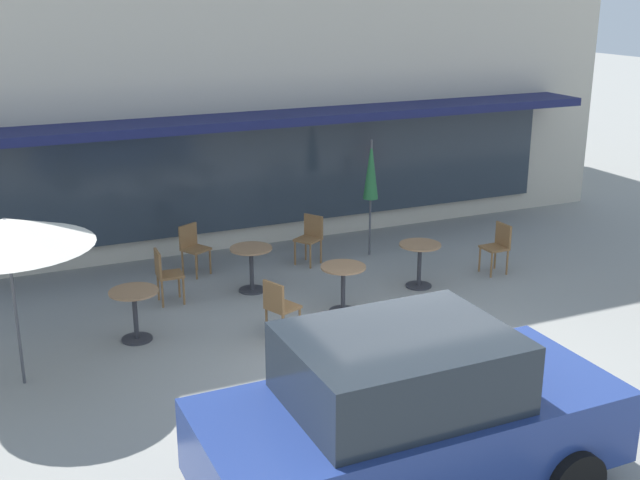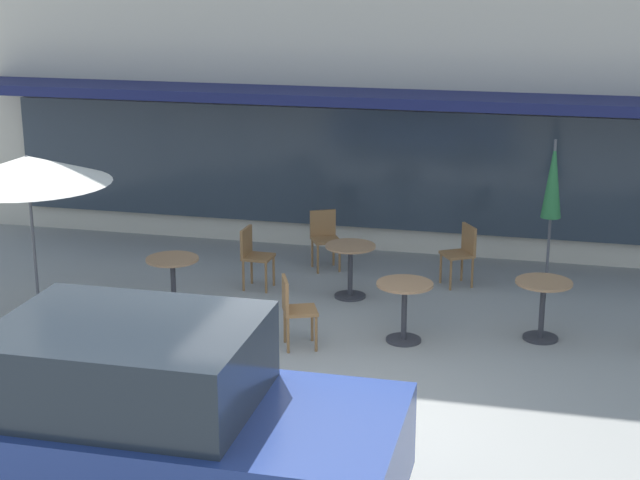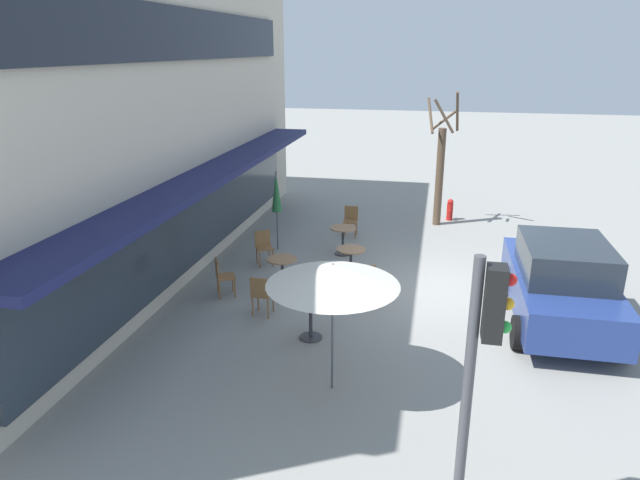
{
  "view_description": "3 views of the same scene",
  "coord_description": "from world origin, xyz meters",
  "px_view_note": "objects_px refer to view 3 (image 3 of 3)",
  "views": [
    {
      "loc": [
        -4.66,
        -8.2,
        4.87
      ],
      "look_at": [
        0.19,
        2.59,
        1.11
      ],
      "focal_mm": 45.0,
      "sensor_mm": 36.0,
      "label": 1
    },
    {
      "loc": [
        2.11,
        -9.04,
        4.6
      ],
      "look_at": [
        -0.69,
        2.4,
        1.18
      ],
      "focal_mm": 55.0,
      "sensor_mm": 36.0,
      "label": 2
    },
    {
      "loc": [
        -12.35,
        0.32,
        5.34
      ],
      "look_at": [
        0.15,
        2.93,
        1.02
      ],
      "focal_mm": 32.0,
      "sensor_mm": 36.0,
      "label": 3
    }
  ],
  "objects_px": {
    "patio_umbrella_green_folded": "(276,192)",
    "cafe_chair_0": "(351,219)",
    "cafe_table_by_tree": "(311,314)",
    "street_tree": "(440,169)",
    "cafe_chair_4": "(264,245)",
    "cafe_chair_2": "(261,293)",
    "cafe_chair_3": "(222,275)",
    "cafe_chair_1": "(365,279)",
    "parked_sedan": "(560,282)",
    "traffic_light_pole": "(481,356)",
    "patio_umbrella_cream_folded": "(333,275)",
    "fire_hydrant": "(450,209)",
    "cafe_table_near_wall": "(282,269)",
    "cafe_table_mid_patio": "(343,236)",
    "cafe_table_streetside": "(351,258)"
  },
  "relations": [
    {
      "from": "cafe_table_mid_patio",
      "to": "cafe_chair_1",
      "type": "relative_size",
      "value": 0.85
    },
    {
      "from": "cafe_chair_2",
      "to": "cafe_chair_1",
      "type": "bearing_deg",
      "value": -60.27
    },
    {
      "from": "cafe_chair_3",
      "to": "street_tree",
      "type": "distance_m",
      "value": 8.19
    },
    {
      "from": "patio_umbrella_green_folded",
      "to": "cafe_chair_0",
      "type": "relative_size",
      "value": 2.47
    },
    {
      "from": "cafe_chair_0",
      "to": "traffic_light_pole",
      "type": "height_order",
      "value": "traffic_light_pole"
    },
    {
      "from": "cafe_chair_1",
      "to": "parked_sedan",
      "type": "xyz_separation_m",
      "value": [
        -0.2,
        -3.95,
        0.35
      ]
    },
    {
      "from": "cafe_table_streetside",
      "to": "street_tree",
      "type": "bearing_deg",
      "value": -21.78
    },
    {
      "from": "patio_umbrella_green_folded",
      "to": "cafe_table_mid_patio",
      "type": "bearing_deg",
      "value": -90.69
    },
    {
      "from": "cafe_chair_1",
      "to": "traffic_light_pole",
      "type": "distance_m",
      "value": 6.58
    },
    {
      "from": "cafe_table_streetside",
      "to": "street_tree",
      "type": "xyz_separation_m",
      "value": [
        4.98,
        -1.99,
        1.28
      ]
    },
    {
      "from": "cafe_table_streetside",
      "to": "street_tree",
      "type": "height_order",
      "value": "street_tree"
    },
    {
      "from": "cafe_table_near_wall",
      "to": "cafe_chair_1",
      "type": "relative_size",
      "value": 0.85
    },
    {
      "from": "cafe_table_near_wall",
      "to": "cafe_chair_3",
      "type": "xyz_separation_m",
      "value": [
        -0.66,
        1.21,
        0.01
      ]
    },
    {
      "from": "cafe_table_near_wall",
      "to": "cafe_table_streetside",
      "type": "relative_size",
      "value": 1.0
    },
    {
      "from": "cafe_chair_4",
      "to": "fire_hydrant",
      "type": "bearing_deg",
      "value": -42.91
    },
    {
      "from": "patio_umbrella_green_folded",
      "to": "street_tree",
      "type": "height_order",
      "value": "street_tree"
    },
    {
      "from": "cafe_table_mid_patio",
      "to": "cafe_chair_3",
      "type": "xyz_separation_m",
      "value": [
        -3.3,
        2.18,
        0.01
      ]
    },
    {
      "from": "patio_umbrella_green_folded",
      "to": "cafe_chair_3",
      "type": "xyz_separation_m",
      "value": [
        -3.32,
        0.34,
        -1.1
      ]
    },
    {
      "from": "parked_sedan",
      "to": "fire_hydrant",
      "type": "distance_m",
      "value": 7.35
    },
    {
      "from": "cafe_chair_0",
      "to": "cafe_chair_1",
      "type": "relative_size",
      "value": 1.0
    },
    {
      "from": "cafe_chair_0",
      "to": "fire_hydrant",
      "type": "bearing_deg",
      "value": -51.86
    },
    {
      "from": "cafe_chair_1",
      "to": "cafe_chair_4",
      "type": "relative_size",
      "value": 1.0
    },
    {
      "from": "cafe_table_by_tree",
      "to": "cafe_chair_2",
      "type": "distance_m",
      "value": 1.42
    },
    {
      "from": "cafe_table_mid_patio",
      "to": "cafe_chair_4",
      "type": "bearing_deg",
      "value": 122.44
    },
    {
      "from": "patio_umbrella_cream_folded",
      "to": "fire_hydrant",
      "type": "xyz_separation_m",
      "value": [
        10.31,
        -1.96,
        -1.67
      ]
    },
    {
      "from": "traffic_light_pole",
      "to": "fire_hydrant",
      "type": "distance_m",
      "value": 13.0
    },
    {
      "from": "cafe_chair_3",
      "to": "cafe_table_by_tree",
      "type": "bearing_deg",
      "value": -122.44
    },
    {
      "from": "cafe_table_streetside",
      "to": "cafe_table_by_tree",
      "type": "xyz_separation_m",
      "value": [
        -3.15,
        0.28,
        0.0
      ]
    },
    {
      "from": "cafe_table_mid_patio",
      "to": "patio_umbrella_green_folded",
      "type": "xyz_separation_m",
      "value": [
        0.02,
        1.84,
        1.11
      ]
    },
    {
      "from": "cafe_table_near_wall",
      "to": "cafe_table_by_tree",
      "type": "xyz_separation_m",
      "value": [
        -2.17,
        -1.16,
        0.0
      ]
    },
    {
      "from": "cafe_chair_2",
      "to": "cafe_chair_4",
      "type": "height_order",
      "value": "same"
    },
    {
      "from": "cafe_table_by_tree",
      "to": "patio_umbrella_green_folded",
      "type": "height_order",
      "value": "patio_umbrella_green_folded"
    },
    {
      "from": "cafe_table_near_wall",
      "to": "cafe_chair_4",
      "type": "bearing_deg",
      "value": 31.69
    },
    {
      "from": "patio_umbrella_cream_folded",
      "to": "parked_sedan",
      "type": "relative_size",
      "value": 0.52
    },
    {
      "from": "cafe_table_by_tree",
      "to": "traffic_light_pole",
      "type": "distance_m",
      "value": 5.29
    },
    {
      "from": "cafe_table_streetside",
      "to": "cafe_chair_3",
      "type": "relative_size",
      "value": 0.85
    },
    {
      "from": "cafe_table_near_wall",
      "to": "traffic_light_pole",
      "type": "bearing_deg",
      "value": -148.16
    },
    {
      "from": "patio_umbrella_green_folded",
      "to": "cafe_chair_2",
      "type": "xyz_separation_m",
      "value": [
        -4.09,
        -0.82,
        -1.1
      ]
    },
    {
      "from": "cafe_table_by_tree",
      "to": "street_tree",
      "type": "xyz_separation_m",
      "value": [
        8.14,
        -2.28,
        1.28
      ]
    },
    {
      "from": "cafe_table_by_tree",
      "to": "patio_umbrella_green_folded",
      "type": "xyz_separation_m",
      "value": [
        4.83,
        2.03,
        1.11
      ]
    },
    {
      "from": "cafe_chair_4",
      "to": "cafe_chair_2",
      "type": "bearing_deg",
      "value": -163.74
    },
    {
      "from": "cafe_chair_3",
      "to": "cafe_chair_1",
      "type": "bearing_deg",
      "value": -83.14
    },
    {
      "from": "cafe_table_mid_patio",
      "to": "traffic_light_pole",
      "type": "height_order",
      "value": "traffic_light_pole"
    },
    {
      "from": "cafe_table_by_tree",
      "to": "parked_sedan",
      "type": "xyz_separation_m",
      "value": [
        1.68,
        -4.76,
        0.36
      ]
    },
    {
      "from": "street_tree",
      "to": "fire_hydrant",
      "type": "distance_m",
      "value": 1.61
    },
    {
      "from": "cafe_chair_2",
      "to": "cafe_chair_4",
      "type": "bearing_deg",
      "value": 16.26
    },
    {
      "from": "cafe_table_mid_patio",
      "to": "fire_hydrant",
      "type": "xyz_separation_m",
      "value": [
        3.9,
        -2.87,
        -0.16
      ]
    },
    {
      "from": "cafe_chair_0",
      "to": "street_tree",
      "type": "bearing_deg",
      "value": -55.74
    },
    {
      "from": "patio_umbrella_cream_folded",
      "to": "street_tree",
      "type": "height_order",
      "value": "street_tree"
    },
    {
      "from": "cafe_table_by_tree",
      "to": "street_tree",
      "type": "relative_size",
      "value": 0.18
    }
  ]
}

